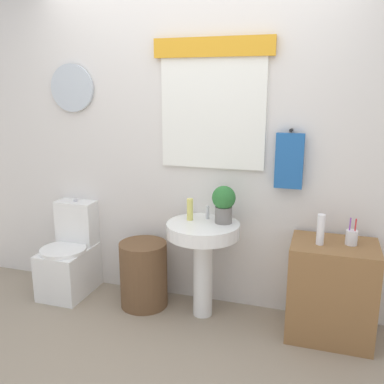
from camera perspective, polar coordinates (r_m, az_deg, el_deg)
ground_plane at (r=2.86m, az=-7.01°, el=-23.60°), size 8.00×8.00×0.00m
back_wall at (r=3.37m, az=0.53°, el=6.65°), size 4.40×0.18×2.60m
toilet at (r=3.85m, az=-15.98°, el=-8.57°), size 0.38×0.51×0.80m
laundry_hamper at (r=3.51m, az=-6.52°, el=-10.91°), size 0.38×0.38×0.53m
pedestal_sink at (r=3.23m, az=1.49°, el=-7.12°), size 0.55×0.55×0.75m
faucet at (r=3.26m, az=2.11°, el=-2.77°), size 0.03×0.03×0.10m
wooden_cabinet at (r=3.21m, az=18.20°, el=-12.44°), size 0.58×0.44×0.69m
soap_bottle at (r=3.22m, az=-0.28°, el=-2.35°), size 0.05×0.05×0.17m
potted_plant at (r=3.15m, az=4.29°, el=-1.39°), size 0.18×0.18×0.28m
lotion_bottle at (r=3.00m, az=16.91°, el=-4.84°), size 0.05×0.05×0.21m
toothbrush_cup at (r=3.08m, az=20.65°, el=-5.70°), size 0.08×0.08×0.19m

